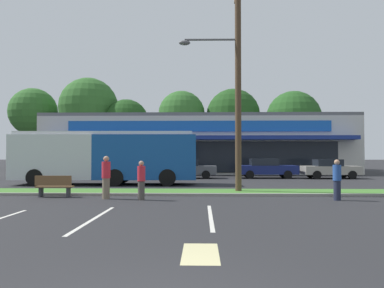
# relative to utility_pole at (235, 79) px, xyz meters

# --- Properties ---
(grass_median) EXTENTS (56.00, 2.20, 0.12)m
(grass_median) POSITION_rel_utility_pole_xyz_m (-2.16, -0.02, -5.47)
(grass_median) COLOR #427A2D
(grass_median) RESTS_ON ground_plane
(curb_lip) EXTENTS (56.00, 0.24, 0.12)m
(curb_lip) POSITION_rel_utility_pole_xyz_m (-2.16, -1.24, -5.47)
(curb_lip) COLOR gray
(curb_lip) RESTS_ON ground_plane
(parking_stripe_1) EXTENTS (0.12, 4.80, 0.01)m
(parking_stripe_1) POSITION_rel_utility_pole_xyz_m (-4.79, -7.41, -5.53)
(parking_stripe_1) COLOR silver
(parking_stripe_1) RESTS_ON ground_plane
(parking_stripe_2) EXTENTS (0.12, 4.80, 0.01)m
(parking_stripe_2) POSITION_rel_utility_pole_xyz_m (-1.37, -6.86, -5.53)
(parking_stripe_2) COLOR silver
(parking_stripe_2) RESTS_ON ground_plane
(lot_arrow) EXTENTS (0.70, 1.60, 0.01)m
(lot_arrow) POSITION_rel_utility_pole_xyz_m (-1.66, -11.19, -5.53)
(lot_arrow) COLOR beige
(lot_arrow) RESTS_ON ground_plane
(storefront_building) EXTENTS (29.65, 13.33, 5.67)m
(storefront_building) POSITION_rel_utility_pole_xyz_m (-1.88, 21.97, -2.69)
(storefront_building) COLOR beige
(storefront_building) RESTS_ON ground_plane
(tree_far_left) EXTENTS (6.34, 6.34, 10.68)m
(tree_far_left) POSITION_rel_utility_pole_xyz_m (-24.17, 32.08, 1.96)
(tree_far_left) COLOR #473323
(tree_far_left) RESTS_ON ground_plane
(tree_left) EXTENTS (7.69, 7.69, 11.86)m
(tree_left) POSITION_rel_utility_pole_xyz_m (-16.46, 31.25, 2.47)
(tree_left) COLOR #473323
(tree_left) RESTS_ON ground_plane
(tree_mid_left) EXTENTS (5.64, 5.64, 8.89)m
(tree_mid_left) POSITION_rel_utility_pole_xyz_m (-11.27, 30.29, 0.52)
(tree_mid_left) COLOR #473323
(tree_mid_left) RESTS_ON ground_plane
(tree_mid) EXTENTS (5.99, 5.99, 10.00)m
(tree_mid) POSITION_rel_utility_pole_xyz_m (-4.20, 30.63, 1.45)
(tree_mid) COLOR #473323
(tree_mid) RESTS_ON ground_plane
(tree_mid_right) EXTENTS (6.85, 6.85, 10.23)m
(tree_mid_right) POSITION_rel_utility_pole_xyz_m (2.43, 30.60, 1.27)
(tree_mid_right) COLOR #473323
(tree_mid_right) RESTS_ON ground_plane
(tree_right) EXTENTS (6.75, 6.75, 9.64)m
(tree_right) POSITION_rel_utility_pole_xyz_m (9.73, 28.93, 0.73)
(tree_right) COLOR #473323
(tree_right) RESTS_ON ground_plane
(utility_pole) EXTENTS (3.03, 2.40, 10.36)m
(utility_pole) POSITION_rel_utility_pole_xyz_m (0.00, 0.00, 0.00)
(utility_pole) COLOR #4C3826
(utility_pole) RESTS_ON ground_plane
(city_bus) EXTENTS (11.26, 2.84, 3.25)m
(city_bus) POSITION_rel_utility_pole_xyz_m (-7.58, 5.09, -3.77)
(city_bus) COLOR #144793
(city_bus) RESTS_ON ground_plane
(bus_stop_bench) EXTENTS (1.60, 0.45, 0.95)m
(bus_stop_bench) POSITION_rel_utility_pole_xyz_m (-8.11, -1.86, -5.03)
(bus_stop_bench) COLOR brown
(bus_stop_bench) RESTS_ON ground_plane
(car_0) EXTENTS (4.23, 2.00, 1.48)m
(car_0) POSITION_rel_utility_pole_xyz_m (8.25, 11.26, -4.77)
(car_0) COLOR #9E998C
(car_0) RESTS_ON ground_plane
(car_2) EXTENTS (4.62, 1.97, 1.53)m
(car_2) POSITION_rel_utility_pole_xyz_m (3.41, 11.55, -4.75)
(car_2) COLOR navy
(car_2) RESTS_ON ground_plane
(car_4) EXTENTS (4.29, 1.92, 1.46)m
(car_4) POSITION_rel_utility_pole_xyz_m (-2.69, 11.28, -4.78)
(car_4) COLOR #515459
(car_4) RESTS_ON ground_plane
(pedestrian_near_bench) EXTENTS (0.32, 0.32, 1.61)m
(pedestrian_near_bench) POSITION_rel_utility_pole_xyz_m (-4.12, -2.81, -4.72)
(pedestrian_near_bench) COLOR #47423D
(pedestrian_near_bench) RESTS_ON ground_plane
(pedestrian_by_pole) EXTENTS (0.34, 0.34, 1.67)m
(pedestrian_by_pole) POSITION_rel_utility_pole_xyz_m (3.90, -2.72, -4.69)
(pedestrian_by_pole) COLOR #1E2338
(pedestrian_by_pole) RESTS_ON ground_plane
(pedestrian_mid) EXTENTS (0.36, 0.36, 1.81)m
(pedestrian_mid) POSITION_rel_utility_pole_xyz_m (-5.67, -2.45, -4.62)
(pedestrian_mid) COLOR #726651
(pedestrian_mid) RESTS_ON ground_plane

